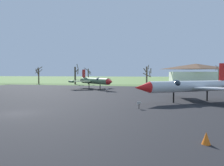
{
  "coord_description": "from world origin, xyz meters",
  "views": [
    {
      "loc": [
        14.69,
        -18.07,
        4.08
      ],
      "look_at": [
        5.15,
        19.23,
        2.4
      ],
      "focal_mm": 33.57,
      "sensor_mm": 36.0,
      "label": 1
    }
  ],
  "objects_px": {
    "info_placard_front_left": "(139,105)",
    "jet_fighter_front_right": "(95,81)",
    "info_placard_front_right": "(107,90)",
    "jet_fighter_front_left": "(189,86)",
    "traffic_cone": "(206,139)",
    "visitor_building": "(196,74)"
  },
  "relations": [
    {
      "from": "info_placard_front_right",
      "to": "info_placard_front_left",
      "type": "bearing_deg",
      "value": -64.49
    },
    {
      "from": "visitor_building",
      "to": "jet_fighter_front_left",
      "type": "bearing_deg",
      "value": -98.21
    },
    {
      "from": "jet_fighter_front_right",
      "to": "visitor_building",
      "type": "bearing_deg",
      "value": 56.11
    },
    {
      "from": "info_placard_front_left",
      "to": "jet_fighter_front_right",
      "type": "bearing_deg",
      "value": 118.33
    },
    {
      "from": "traffic_cone",
      "to": "info_placard_front_right",
      "type": "bearing_deg",
      "value": 115.29
    },
    {
      "from": "jet_fighter_front_left",
      "to": "visitor_building",
      "type": "bearing_deg",
      "value": 81.79
    },
    {
      "from": "info_placard_front_left",
      "to": "info_placard_front_right",
      "type": "height_order",
      "value": "info_placard_front_left"
    },
    {
      "from": "info_placard_front_right",
      "to": "traffic_cone",
      "type": "xyz_separation_m",
      "value": [
        14.66,
        -31.03,
        -0.17
      ]
    },
    {
      "from": "jet_fighter_front_right",
      "to": "traffic_cone",
      "type": "relative_size",
      "value": 17.58
    },
    {
      "from": "info_placard_front_left",
      "to": "traffic_cone",
      "type": "distance_m",
      "value": 12.4
    },
    {
      "from": "info_placard_front_left",
      "to": "info_placard_front_right",
      "type": "xyz_separation_m",
      "value": [
        -9.44,
        19.78,
        0.0
      ]
    },
    {
      "from": "jet_fighter_front_left",
      "to": "info_placard_front_left",
      "type": "height_order",
      "value": "jet_fighter_front_left"
    },
    {
      "from": "jet_fighter_front_right",
      "to": "info_placard_front_right",
      "type": "xyz_separation_m",
      "value": [
        5.68,
        -8.27,
        -1.74
      ]
    },
    {
      "from": "info_placard_front_left",
      "to": "visitor_building",
      "type": "xyz_separation_m",
      "value": [
        15.78,
        74.06,
        3.63
      ]
    },
    {
      "from": "jet_fighter_front_left",
      "to": "traffic_cone",
      "type": "bearing_deg",
      "value": -93.01
    },
    {
      "from": "jet_fighter_front_left",
      "to": "traffic_cone",
      "type": "relative_size",
      "value": 19.28
    },
    {
      "from": "jet_fighter_front_left",
      "to": "visitor_building",
      "type": "height_order",
      "value": "visitor_building"
    },
    {
      "from": "traffic_cone",
      "to": "jet_fighter_front_right",
      "type": "bearing_deg",
      "value": 117.37
    },
    {
      "from": "visitor_building",
      "to": "jet_fighter_front_right",
      "type": "bearing_deg",
      "value": -123.89
    },
    {
      "from": "jet_fighter_front_right",
      "to": "traffic_cone",
      "type": "xyz_separation_m",
      "value": [
        20.34,
        -39.3,
        -1.91
      ]
    },
    {
      "from": "jet_fighter_front_left",
      "to": "visitor_building",
      "type": "distance_m",
      "value": 66.87
    },
    {
      "from": "jet_fighter_front_left",
      "to": "info_placard_front_right",
      "type": "xyz_separation_m",
      "value": [
        -15.67,
        11.88,
        -1.78
      ]
    }
  ]
}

